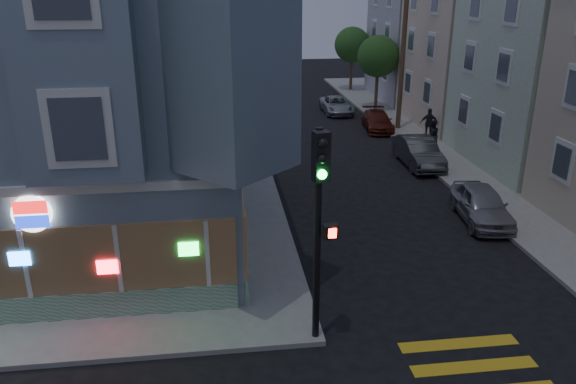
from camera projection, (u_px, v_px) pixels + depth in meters
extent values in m
cube|color=gray|center=(565.00, 127.00, 36.63)|extent=(24.00, 42.00, 0.15)
cube|color=slate|center=(34.00, 81.00, 20.03)|extent=(14.00, 14.00, 11.00)
cube|color=silver|center=(41.00, 126.00, 20.61)|extent=(14.30, 14.30, 0.25)
cylinder|color=white|center=(32.00, 214.00, 14.39)|extent=(1.00, 0.12, 1.00)
cube|color=beige|center=(509.00, 53.00, 36.45)|extent=(12.00, 8.60, 9.00)
cube|color=#A49FAF|center=(454.00, 30.00, 44.55)|extent=(12.00, 8.60, 10.50)
cylinder|color=#4C3826|center=(403.00, 57.00, 34.62)|extent=(0.30, 0.30, 9.00)
cylinder|color=#4C3826|center=(376.00, 87.00, 41.24)|extent=(0.24, 0.24, 3.20)
sphere|color=#254E1C|center=(378.00, 56.00, 40.46)|extent=(3.00, 3.00, 3.00)
cylinder|color=#4C3826|center=(351.00, 71.00, 48.66)|extent=(0.24, 0.24, 3.20)
sphere|color=#254E1C|center=(352.00, 45.00, 47.89)|extent=(3.00, 3.00, 3.00)
imported|color=black|center=(432.00, 135.00, 31.03)|extent=(0.91, 0.75, 1.73)
imported|color=#24222A|center=(429.00, 124.00, 33.45)|extent=(1.15, 0.76, 1.82)
imported|color=#929499|center=(482.00, 204.00, 22.23)|extent=(2.18, 4.34, 1.42)
imported|color=#36393B|center=(418.00, 152.00, 28.98)|extent=(1.61, 4.50, 1.48)
imported|color=maroon|center=(378.00, 121.00, 36.08)|extent=(2.13, 4.28, 1.19)
imported|color=#A4A8AE|center=(337.00, 105.00, 40.72)|extent=(1.96, 4.25, 1.18)
cylinder|color=black|center=(317.00, 239.00, 13.95)|extent=(0.18, 0.18, 5.68)
cube|color=black|center=(321.00, 157.00, 12.94)|extent=(0.43, 0.39, 1.19)
sphere|color=black|center=(323.00, 143.00, 12.64)|extent=(0.23, 0.23, 0.23)
sphere|color=black|center=(322.00, 159.00, 12.77)|extent=(0.23, 0.23, 0.23)
sphere|color=#19F23F|center=(322.00, 174.00, 12.90)|extent=(0.23, 0.23, 0.23)
cube|color=black|center=(330.00, 231.00, 13.69)|extent=(0.41, 0.31, 0.36)
cube|color=#FF2614|center=(331.00, 233.00, 13.57)|extent=(0.25, 0.02, 0.25)
cylinder|color=white|center=(440.00, 166.00, 27.72)|extent=(0.25, 0.25, 0.62)
sphere|color=white|center=(441.00, 159.00, 27.59)|extent=(0.27, 0.27, 0.27)
cylinder|color=white|center=(441.00, 165.00, 27.70)|extent=(0.47, 0.12, 0.12)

